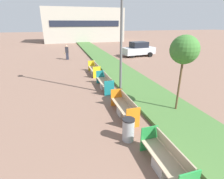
# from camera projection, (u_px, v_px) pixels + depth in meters

# --- Properties ---
(planter_grass_strip) EXTENTS (2.80, 120.00, 0.18)m
(planter_grass_strip) POSITION_uv_depth(u_px,v_px,m) (131.00, 81.00, 13.23)
(planter_grass_strip) COLOR #426B33
(planter_grass_strip) RESTS_ON ground
(building_backdrop) EXTENTS (17.40, 7.21, 7.14)m
(building_backdrop) POSITION_uv_depth(u_px,v_px,m) (84.00, 25.00, 40.05)
(building_backdrop) COLOR #B2AD9E
(building_backdrop) RESTS_ON ground
(bench_green_frame) EXTENTS (0.65, 2.04, 0.94)m
(bench_green_frame) POSITION_uv_depth(u_px,v_px,m) (166.00, 161.00, 5.20)
(bench_green_frame) COLOR #ADA8A0
(bench_green_frame) RESTS_ON ground
(bench_orange_frame) EXTENTS (0.65, 2.31, 0.94)m
(bench_orange_frame) POSITION_uv_depth(u_px,v_px,m) (124.00, 108.00, 8.38)
(bench_orange_frame) COLOR #ADA8A0
(bench_orange_frame) RESTS_ON ground
(bench_teal_frame) EXTENTS (0.65, 2.47, 0.94)m
(bench_teal_frame) POSITION_uv_depth(u_px,v_px,m) (105.00, 83.00, 11.78)
(bench_teal_frame) COLOR #ADA8A0
(bench_teal_frame) RESTS_ON ground
(bench_yellow_frame) EXTENTS (0.65, 2.42, 0.94)m
(bench_yellow_frame) POSITION_uv_depth(u_px,v_px,m) (95.00, 70.00, 15.09)
(bench_yellow_frame) COLOR #ADA8A0
(bench_yellow_frame) RESTS_ON ground
(litter_bin) EXTENTS (0.46, 0.46, 0.92)m
(litter_bin) POSITION_uv_depth(u_px,v_px,m) (128.00, 130.00, 6.56)
(litter_bin) COLOR #9EA0A5
(litter_bin) RESTS_ON ground
(street_lamp_post) EXTENTS (0.24, 0.44, 8.81)m
(street_lamp_post) POSITION_uv_depth(u_px,v_px,m) (122.00, 10.00, 9.08)
(street_lamp_post) COLOR #56595B
(street_lamp_post) RESTS_ON ground
(sapling_tree_near) EXTENTS (1.28, 1.28, 3.74)m
(sapling_tree_near) POSITION_uv_depth(u_px,v_px,m) (184.00, 50.00, 7.70)
(sapling_tree_near) COLOR brown
(sapling_tree_near) RESTS_ON ground
(pedestrian_walking) EXTENTS (0.53, 0.24, 1.71)m
(pedestrian_walking) POSITION_uv_depth(u_px,v_px,m) (67.00, 52.00, 20.74)
(pedestrian_walking) COLOR #232633
(pedestrian_walking) RESTS_ON ground
(parked_car_distant) EXTENTS (4.39, 2.28, 1.86)m
(parked_car_distant) POSITION_uv_depth(u_px,v_px,m) (139.00, 49.00, 22.85)
(parked_car_distant) COLOR #B7BABF
(parked_car_distant) RESTS_ON ground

